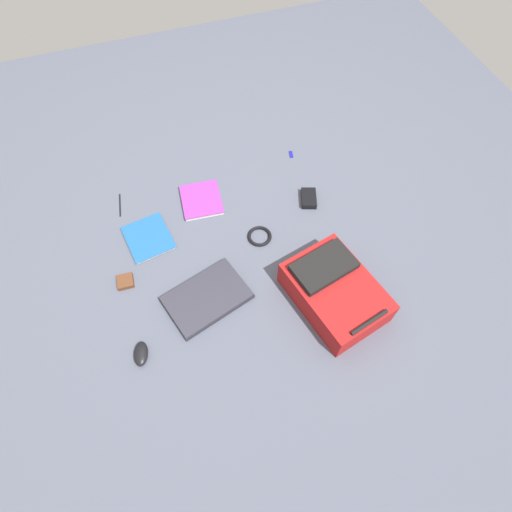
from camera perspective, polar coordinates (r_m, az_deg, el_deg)
The scene contains 11 objects.
ground_plane at distance 1.95m, azimuth -1.52°, elevation 0.06°, with size 3.85×3.85×0.00m, color #4C5160.
backpack at distance 1.81m, azimuth 10.65°, elevation -4.73°, with size 0.39×0.48×0.17m.
laptop at distance 1.84m, azimuth -6.73°, elevation -5.63°, with size 0.40×0.32×0.03m.
book_red at distance 2.15m, azimuth -7.46°, elevation 7.59°, with size 0.22×0.24×0.02m.
book_comic at distance 2.07m, azimuth -14.51°, elevation 2.45°, with size 0.23×0.26×0.01m.
computer_mouse at distance 1.80m, azimuth -15.44°, elevation -12.77°, with size 0.06×0.10×0.04m, color black.
cable_coil at distance 2.00m, azimuth 0.49°, elevation 2.72°, with size 0.12×0.12×0.02m, color black.
power_brick at distance 2.15m, azimuth 7.22°, elevation 7.82°, with size 0.07×0.12×0.03m, color black.
pen_black at distance 2.23m, azimuth -18.12°, elevation 6.66°, with size 0.01×0.01×0.14m, color black.
earbud_pouch at distance 1.96m, azimuth -17.42°, elevation -3.34°, with size 0.07×0.07×0.02m, color #59331E.
usb_stick at distance 2.36m, azimuth 4.82°, elevation 13.71°, with size 0.02×0.05×0.01m, color #191999.
Camera 1 is at (0.28, 0.98, 1.67)m, focal length 29.28 mm.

